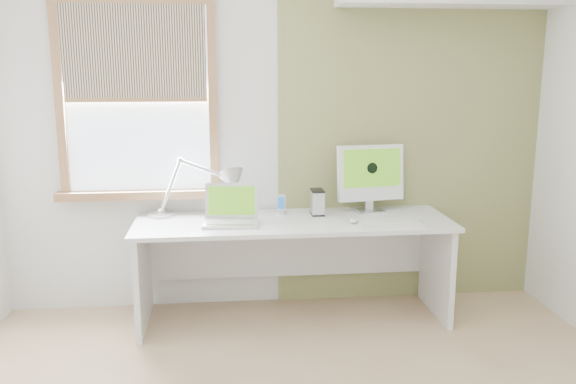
{
  "coord_description": "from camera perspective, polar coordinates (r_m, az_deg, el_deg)",
  "views": [
    {
      "loc": [
        -0.39,
        -2.63,
        1.77
      ],
      "look_at": [
        0.0,
        1.05,
        1.0
      ],
      "focal_mm": 37.34,
      "sensor_mm": 36.0,
      "label": 1
    }
  ],
  "objects": [
    {
      "name": "room",
      "position": [
        2.7,
        2.35,
        1.72
      ],
      "size": [
        4.04,
        3.54,
        2.64
      ],
      "color": "tan",
      "rests_on": "ground"
    },
    {
      "name": "accent_wall",
      "position": [
        4.61,
        11.58,
        5.66
      ],
      "size": [
        2.0,
        0.02,
        2.6
      ],
      "primitive_type": "cube",
      "color": "#879756",
      "rests_on": "room"
    },
    {
      "name": "window",
      "position": [
        4.4,
        -14.17,
        8.45
      ],
      "size": [
        1.2,
        0.14,
        1.42
      ],
      "color": "#94623A",
      "rests_on": "room"
    },
    {
      "name": "desk",
      "position": [
        4.29,
        0.42,
        -5.01
      ],
      "size": [
        2.2,
        0.7,
        0.73
      ],
      "color": "silver",
      "rests_on": "room"
    },
    {
      "name": "desk_lamp",
      "position": [
        4.26,
        -6.58,
        0.6
      ],
      "size": [
        0.74,
        0.3,
        0.42
      ],
      "color": "#BCBEC1",
      "rests_on": "desk"
    },
    {
      "name": "laptop",
      "position": [
        4.11,
        -5.44,
        -2.04
      ],
      "size": [
        0.39,
        0.32,
        0.26
      ],
      "color": "#BCBEC1",
      "rests_on": "desk"
    },
    {
      "name": "phone_dock",
      "position": [
        4.34,
        -0.66,
        -1.58
      ],
      "size": [
        0.08,
        0.08,
        0.14
      ],
      "color": "#BCBEC1",
      "rests_on": "desk"
    },
    {
      "name": "external_drive",
      "position": [
        4.32,
        2.8,
        -0.97
      ],
      "size": [
        0.09,
        0.14,
        0.18
      ],
      "color": "#BCBEC1",
      "rests_on": "desk"
    },
    {
      "name": "imac",
      "position": [
        4.43,
        7.86,
        1.68
      ],
      "size": [
        0.51,
        0.2,
        0.49
      ],
      "color": "#BCBEC1",
      "rests_on": "desk"
    },
    {
      "name": "keyboard",
      "position": [
        4.1,
        9.78,
        -2.99
      ],
      "size": [
        0.45,
        0.15,
        0.02
      ],
      "color": "white",
      "rests_on": "desk"
    },
    {
      "name": "mouse",
      "position": [
        4.13,
        6.27,
        -2.71
      ],
      "size": [
        0.09,
        0.12,
        0.03
      ],
      "primitive_type": "ellipsoid",
      "rotation": [
        0.0,
        0.0,
        -0.3
      ],
      "color": "white",
      "rests_on": "desk"
    }
  ]
}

